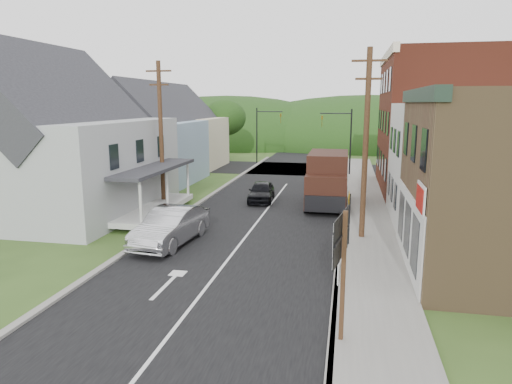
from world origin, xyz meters
The scene contains 24 objects.
ground centered at (0.00, 0.00, 0.00)m, with size 120.00×120.00×0.00m, color #2D4719.
road centered at (0.00, 10.00, 0.00)m, with size 9.00×90.00×0.02m, color black.
cross_road centered at (0.00, 27.00, 0.00)m, with size 60.00×9.00×0.02m, color black.
sidewalk_right centered at (5.90, 8.00, 0.07)m, with size 2.80×55.00×0.15m, color slate.
curb_right centered at (4.55, 8.00, 0.07)m, with size 0.20×55.00×0.15m, color slate.
curb_left centered at (-4.65, 8.00, 0.06)m, with size 0.30×55.00×0.12m, color slate.
storefront_white centered at (11.30, 7.50, 3.25)m, with size 8.00×7.00×6.50m, color silver.
storefront_red centered at (11.30, 17.00, 5.00)m, with size 8.00×12.00×10.00m, color #602516.
house_gray centered at (-12.00, 6.00, 4.23)m, with size 10.20×12.24×8.35m.
house_blue centered at (-11.00, 17.00, 3.69)m, with size 7.14×8.16×7.28m.
house_cream centered at (-11.50, 26.00, 3.69)m, with size 7.14×8.16×7.28m.
utility_pole_right centered at (5.60, 3.50, 4.66)m, with size 1.60×0.26×9.00m.
utility_pole_left centered at (-6.50, 8.00, 4.66)m, with size 1.60×0.26×9.00m.
traffic_signal_right centered at (4.30, 23.50, 3.76)m, with size 2.87×0.20×6.00m.
traffic_signal_left centered at (-4.30, 30.50, 3.76)m, with size 2.87×0.20×6.00m.
tree_left_b centered at (-17.00, 12.00, 4.88)m, with size 4.80×4.80×6.94m.
tree_left_c centered at (-19.00, 20.00, 5.94)m, with size 5.80×5.80×8.41m.
tree_left_d centered at (-9.00, 32.00, 4.88)m, with size 4.80×4.80×6.94m.
forested_ridge centered at (0.00, 55.00, 0.00)m, with size 90.00×30.00×16.00m, color black.
silver_sedan centered at (-3.17, 0.95, 0.85)m, with size 1.79×5.15×1.70m, color #BABABF.
dark_sedan centered at (-0.80, 11.06, 0.67)m, with size 1.58×3.92×1.33m, color black.
delivery_van centered at (3.60, 10.56, 1.72)m, with size 2.55×6.09×3.40m.
route_sign_cluster centered at (4.75, -6.65, 2.50)m, with size 0.41×2.05×3.62m.
warning_sign centered at (4.96, 2.11, 1.76)m, with size 0.13×0.69×2.52m.
Camera 1 is at (4.80, -18.42, 6.53)m, focal length 32.00 mm.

